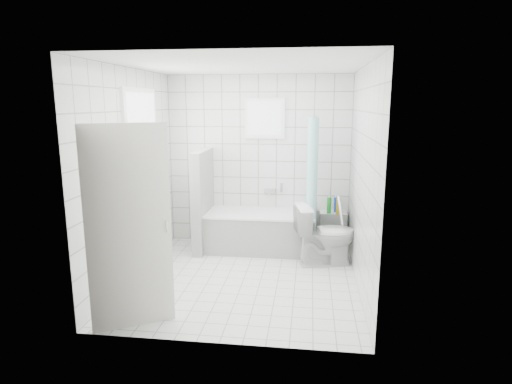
# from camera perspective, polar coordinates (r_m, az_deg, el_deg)

# --- Properties ---
(ground) EXTENTS (3.00, 3.00, 0.00)m
(ground) POSITION_cam_1_polar(r_m,az_deg,el_deg) (5.51, -1.62, -11.46)
(ground) COLOR white
(ground) RESTS_ON ground
(ceiling) EXTENTS (3.00, 3.00, 0.00)m
(ceiling) POSITION_cam_1_polar(r_m,az_deg,el_deg) (5.09, -1.80, 16.56)
(ceiling) COLOR white
(ceiling) RESTS_ON ground
(wall_back) EXTENTS (2.80, 0.02, 2.60)m
(wall_back) POSITION_cam_1_polar(r_m,az_deg,el_deg) (6.61, 0.31, 4.16)
(wall_back) COLOR white
(wall_back) RESTS_ON ground
(wall_front) EXTENTS (2.80, 0.02, 2.60)m
(wall_front) POSITION_cam_1_polar(r_m,az_deg,el_deg) (3.70, -5.30, -1.95)
(wall_front) COLOR white
(wall_front) RESTS_ON ground
(wall_left) EXTENTS (0.02, 3.00, 2.60)m
(wall_left) POSITION_cam_1_polar(r_m,az_deg,el_deg) (5.53, -16.19, 2.20)
(wall_left) COLOR white
(wall_left) RESTS_ON ground
(wall_right) EXTENTS (0.02, 3.00, 2.60)m
(wall_right) POSITION_cam_1_polar(r_m,az_deg,el_deg) (5.12, 13.98, 1.58)
(wall_right) COLOR white
(wall_right) RESTS_ON ground
(window_left) EXTENTS (0.01, 0.90, 1.40)m
(window_left) POSITION_cam_1_polar(r_m,az_deg,el_deg) (5.75, -14.77, 5.65)
(window_left) COLOR white
(window_left) RESTS_ON wall_left
(window_back) EXTENTS (0.50, 0.01, 0.50)m
(window_back) POSITION_cam_1_polar(r_m,az_deg,el_deg) (6.50, 1.16, 9.78)
(window_back) COLOR white
(window_back) RESTS_ON wall_back
(window_sill) EXTENTS (0.18, 1.02, 0.08)m
(window_sill) POSITION_cam_1_polar(r_m,az_deg,el_deg) (5.86, -13.99, -1.56)
(window_sill) COLOR white
(window_sill) RESTS_ON wall_left
(door) EXTENTS (0.71, 0.43, 2.00)m
(door) POSITION_cam_1_polar(r_m,az_deg,el_deg) (4.26, -16.57, -4.74)
(door) COLOR silver
(door) RESTS_ON ground
(bathtub) EXTENTS (1.61, 0.77, 0.58)m
(bathtub) POSITION_cam_1_polar(r_m,az_deg,el_deg) (6.45, 0.66, -5.22)
(bathtub) COLOR white
(bathtub) RESTS_ON ground
(partition_wall) EXTENTS (0.15, 0.85, 1.50)m
(partition_wall) POSITION_cam_1_polar(r_m,az_deg,el_deg) (6.44, -7.09, -1.11)
(partition_wall) COLOR white
(partition_wall) RESTS_ON ground
(tiled_ledge) EXTENTS (0.40, 0.24, 0.55)m
(tiled_ledge) POSITION_cam_1_polar(r_m,az_deg,el_deg) (6.67, 10.21, -4.97)
(tiled_ledge) COLOR white
(tiled_ledge) RESTS_ON ground
(toilet) EXTENTS (0.91, 0.66, 0.84)m
(toilet) POSITION_cam_1_polar(r_m,az_deg,el_deg) (5.93, 9.27, -5.61)
(toilet) COLOR white
(toilet) RESTS_ON ground
(curtain_rod) EXTENTS (0.02, 0.80, 0.02)m
(curtain_rod) POSITION_cam_1_polar(r_m,az_deg,el_deg) (6.11, 7.73, 10.02)
(curtain_rod) COLOR silver
(curtain_rod) RESTS_ON wall_back
(shower_curtain) EXTENTS (0.14, 0.48, 1.78)m
(shower_curtain) POSITION_cam_1_polar(r_m,az_deg,el_deg) (6.07, 7.51, 1.47)
(shower_curtain) COLOR #44C4C8
(shower_curtain) RESTS_ON curtain_rod
(tub_faucet) EXTENTS (0.18, 0.06, 0.06)m
(tub_faucet) POSITION_cam_1_polar(r_m,az_deg,el_deg) (6.63, 1.86, 0.23)
(tub_faucet) COLOR silver
(tub_faucet) RESTS_ON wall_back
(sill_bottles) EXTENTS (0.17, 0.81, 0.32)m
(sill_bottles) POSITION_cam_1_polar(r_m,az_deg,el_deg) (5.80, -14.05, -0.02)
(sill_bottles) COLOR silver
(sill_bottles) RESTS_ON window_sill
(ledge_bottles) EXTENTS (0.20, 0.20, 0.24)m
(ledge_bottles) POSITION_cam_1_polar(r_m,az_deg,el_deg) (6.53, 10.39, -1.78)
(ledge_bottles) COLOR #163DB2
(ledge_bottles) RESTS_ON tiled_ledge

